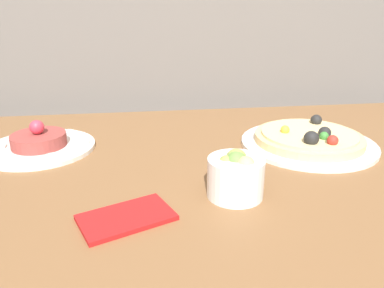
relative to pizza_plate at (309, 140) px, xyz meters
The scene contains 5 objects.
dining_table 0.29m from the pizza_plate, 166.04° to the right, with size 1.45×0.86×0.78m.
pizza_plate is the anchor object (origin of this frame).
tartare_plate 0.66m from the pizza_plate, behind, with size 0.26×0.26×0.07m.
small_bowl 0.33m from the pizza_plate, 136.97° to the right, with size 0.10×0.10×0.09m.
napkin 0.52m from the pizza_plate, 147.15° to the right, with size 0.17×0.14×0.01m.
Camera 1 is at (-0.14, -0.32, 1.11)m, focal length 35.00 mm.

